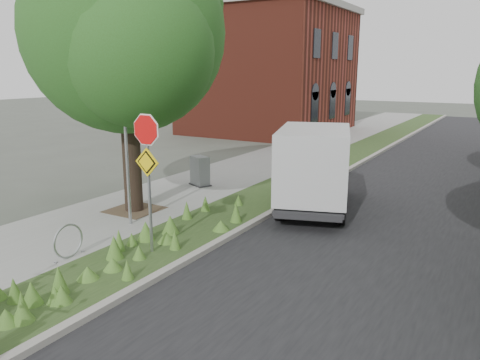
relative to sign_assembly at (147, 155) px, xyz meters
The scene contains 12 objects.
ground 2.78m from the sign_assembly, 22.62° to the right, with size 120.00×120.00×0.00m, color #4C5147.
sidewalk_near 10.10m from the sign_assembly, 106.84° to the left, with size 3.50×60.00×0.12m, color gray.
verge 9.69m from the sign_assembly, 90.61° to the left, with size 2.00×60.00×0.12m, color #29401B.
kerb_near 9.73m from the sign_assembly, 84.54° to the left, with size 0.20×60.00×0.13m, color #9E9991.
road 10.65m from the sign_assembly, 64.96° to the left, with size 7.00×60.00×0.01m, color black.
street_tree_main 4.30m from the sign_assembly, 139.63° to the left, with size 6.21×5.54×7.66m.
bare_post 2.18m from the sign_assembly, 145.95° to the left, with size 0.08×0.08×4.00m.
bike_hoop 2.54m from the sign_assembly, 137.69° to the right, with size 0.06×0.78×0.77m.
sign_assembly is the anchor object (origin of this frame).
brick_building 22.97m from the sign_assembly, 110.72° to the left, with size 9.40×10.40×8.30m.
box_truck 5.67m from the sign_assembly, 72.23° to the left, with size 3.21×5.04×2.13m.
utility_cabinet 6.54m from the sign_assembly, 115.61° to the left, with size 0.92×0.79×1.03m.
Camera 1 is at (5.37, -6.88, 4.09)m, focal length 35.00 mm.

